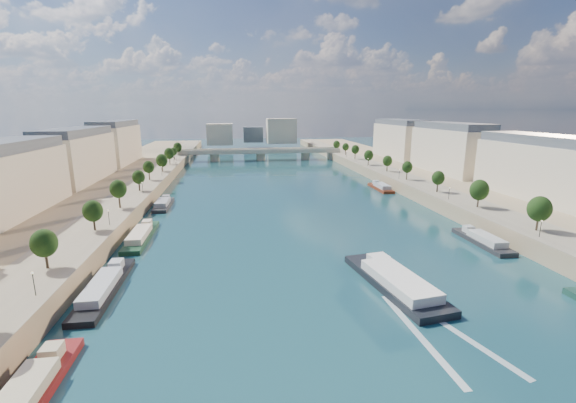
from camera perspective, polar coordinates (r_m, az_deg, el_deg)
name	(u,v)px	position (r m, az deg, el deg)	size (l,w,h in m)	color
ground	(289,209)	(139.05, 0.20, -1.05)	(700.00, 700.00, 0.00)	#0D3339
quay_left	(76,209)	(146.67, -28.86, -0.98)	(44.00, 520.00, 5.00)	#9E8460
quay_right	(474,196)	(164.90, 25.79, 0.79)	(44.00, 520.00, 5.00)	#9E8460
pave_left	(123,200)	(141.46, -23.29, 0.19)	(14.00, 520.00, 0.10)	gray
pave_right	(438,190)	(156.55, 21.32, 1.56)	(14.00, 520.00, 0.10)	gray
trees_left	(129,183)	(141.80, -22.51, 2.54)	(4.80, 268.80, 8.26)	#382B1E
trees_right	(421,172)	(163.32, 19.17, 4.14)	(4.80, 268.80, 8.26)	#382B1E
lamps_left	(128,198)	(130.29, -22.59, 0.43)	(0.36, 200.36, 4.28)	black
lamps_right	(421,181)	(158.23, 19.11, 2.87)	(0.36, 200.36, 4.28)	black
buildings_left	(45,163)	(160.22, -32.32, 4.79)	(16.00, 226.00, 23.20)	beige
buildings_right	(489,155)	(179.94, 27.60, 6.08)	(16.00, 226.00, 23.20)	beige
skyline	(257,133)	(354.00, -4.57, 10.15)	(79.00, 42.00, 22.00)	beige
bridge	(261,153)	(273.35, -4.06, 7.18)	(112.00, 12.00, 8.15)	#C1B79E
tour_barge	(395,282)	(81.89, 15.55, -11.38)	(12.50, 29.93, 3.94)	black
wake	(437,333)	(69.38, 21.18, -17.66)	(11.41, 26.02, 0.04)	silver
moored_barges_left	(104,289)	(84.90, -25.65, -11.56)	(5.00, 154.00, 3.60)	#171733
moored_barges_right	(508,254)	(107.92, 29.80, -6.76)	(5.00, 159.61, 3.60)	black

